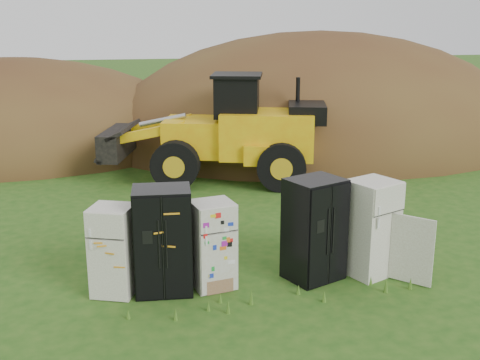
{
  "coord_description": "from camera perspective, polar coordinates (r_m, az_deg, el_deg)",
  "views": [
    {
      "loc": [
        -2.0,
        -10.12,
        4.84
      ],
      "look_at": [
        0.29,
        2.0,
        1.44
      ],
      "focal_mm": 45.0,
      "sensor_mm": 36.0,
      "label": 1
    }
  ],
  "objects": [
    {
      "name": "fridge_open_door",
      "position": [
        11.73,
        12.32,
        -4.46
      ],
      "size": [
        1.09,
        1.06,
        1.86
      ],
      "primitive_type": null,
      "rotation": [
        0.0,
        0.0,
        0.43
      ],
      "color": "white",
      "rests_on": "ground"
    },
    {
      "name": "fridge_sticker",
      "position": [
        10.98,
        -2.59,
        -6.15
      ],
      "size": [
        0.85,
        0.8,
        1.62
      ],
      "primitive_type": null,
      "rotation": [
        0.0,
        0.0,
        0.21
      ],
      "color": "silver",
      "rests_on": "ground"
    },
    {
      "name": "fridge_leftmost",
      "position": [
        10.94,
        -11.91,
        -6.56
      ],
      "size": [
        0.91,
        0.89,
        1.63
      ],
      "primitive_type": null,
      "rotation": [
        0.0,
        0.0,
        -0.35
      ],
      "color": "white",
      "rests_on": "ground"
    },
    {
      "name": "wheel_loader",
      "position": [
        17.97,
        -2.84,
        4.98
      ],
      "size": [
        7.06,
        4.26,
        3.19
      ],
      "primitive_type": null,
      "rotation": [
        0.0,
        0.0,
        -0.26
      ],
      "color": "yellow",
      "rests_on": "ground"
    },
    {
      "name": "ground",
      "position": [
        11.39,
        0.42,
        -9.74
      ],
      "size": [
        120.0,
        120.0,
        0.0
      ],
      "primitive_type": "plane",
      "color": "#214E15",
      "rests_on": "ground"
    },
    {
      "name": "dirt_mound_right",
      "position": [
        24.14,
        7.32,
        3.71
      ],
      "size": [
        16.8,
        12.32,
        8.55
      ],
      "primitive_type": "ellipsoid",
      "color": "#4D2B18",
      "rests_on": "ground"
    },
    {
      "name": "dirt_mound_left",
      "position": [
        24.69,
        -20.98,
        3.06
      ],
      "size": [
        14.81,
        11.11,
        6.66
      ],
      "primitive_type": "ellipsoid",
      "color": "#4D2B18",
      "rests_on": "ground"
    },
    {
      "name": "fridge_black_side",
      "position": [
        10.82,
        -7.32,
        -5.71
      ],
      "size": [
        1.06,
        0.86,
        1.93
      ],
      "primitive_type": null,
      "rotation": [
        0.0,
        0.0,
        -0.06
      ],
      "color": "black",
      "rests_on": "ground"
    },
    {
      "name": "fridge_black_right",
      "position": [
        11.35,
        7.04,
        -4.66
      ],
      "size": [
        1.22,
        1.13,
        1.95
      ],
      "primitive_type": null,
      "rotation": [
        0.0,
        0.0,
        0.42
      ],
      "color": "black",
      "rests_on": "ground"
    }
  ]
}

